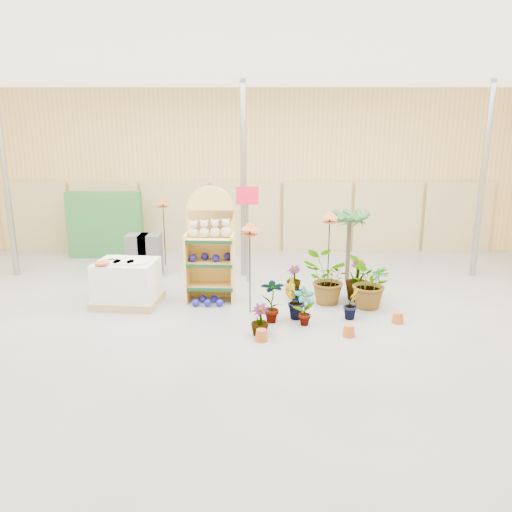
{
  "coord_description": "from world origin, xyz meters",
  "views": [
    {
      "loc": [
        0.35,
        -8.04,
        3.48
      ],
      "look_at": [
        0.3,
        1.5,
        1.0
      ],
      "focal_mm": 35.0,
      "sensor_mm": 36.0,
      "label": 1
    }
  ],
  "objects_px": {
    "display_shelf": "(211,249)",
    "bird_table_front": "(250,229)",
    "potted_plant_2": "(326,279)",
    "pallet_stack": "(127,283)"
  },
  "relations": [
    {
      "from": "bird_table_front",
      "to": "potted_plant_2",
      "type": "distance_m",
      "value": 1.96
    },
    {
      "from": "display_shelf",
      "to": "pallet_stack",
      "type": "relative_size",
      "value": 1.71
    },
    {
      "from": "bird_table_front",
      "to": "display_shelf",
      "type": "bearing_deg",
      "value": 133.66
    },
    {
      "from": "pallet_stack",
      "to": "display_shelf",
      "type": "bearing_deg",
      "value": 18.74
    },
    {
      "from": "pallet_stack",
      "to": "bird_table_front",
      "type": "xyz_separation_m",
      "value": [
        2.47,
        -0.47,
        1.2
      ]
    },
    {
      "from": "display_shelf",
      "to": "potted_plant_2",
      "type": "bearing_deg",
      "value": -5.24
    },
    {
      "from": "display_shelf",
      "to": "pallet_stack",
      "type": "bearing_deg",
      "value": -164.13
    },
    {
      "from": "potted_plant_2",
      "to": "bird_table_front",
      "type": "bearing_deg",
      "value": -160.82
    },
    {
      "from": "display_shelf",
      "to": "bird_table_front",
      "type": "height_order",
      "value": "display_shelf"
    },
    {
      "from": "display_shelf",
      "to": "bird_table_front",
      "type": "bearing_deg",
      "value": -43.52
    }
  ]
}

